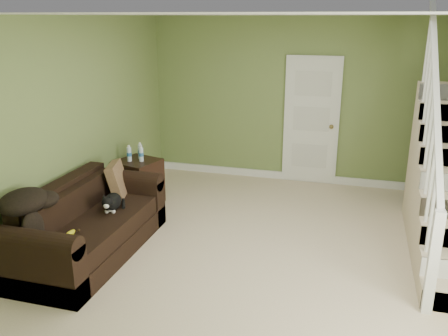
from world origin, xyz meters
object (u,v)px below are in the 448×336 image
Objects in this scene: side_table at (139,181)px; cat at (111,202)px; sofa at (88,228)px; banana at (69,235)px.

side_table is 1.67× the size of cat.
sofa is 3.99× the size of cat.
side_table reaches higher than banana.
sofa is at bearing -137.60° from cat.
side_table is 4.12× the size of banana.
sofa is 9.83× the size of banana.
cat is at bearing -77.15° from side_table.
sofa is at bearing 99.57° from banana.
sofa is at bearing -85.28° from side_table.
cat is (0.30, -1.31, 0.22)m from side_table.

